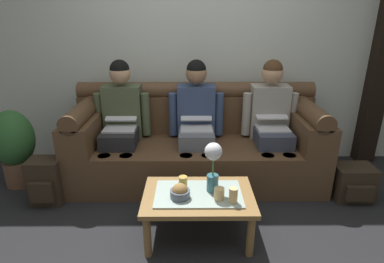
{
  "coord_description": "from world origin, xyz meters",
  "views": [
    {
      "loc": [
        -0.06,
        -1.86,
        1.65
      ],
      "look_at": [
        -0.04,
        0.85,
        0.63
      ],
      "focal_mm": 29.63,
      "sensor_mm": 36.0,
      "label": 1
    }
  ],
  "objects": [
    {
      "name": "backpack_left",
      "position": [
        -1.37,
        0.68,
        0.21
      ],
      "size": [
        0.29,
        0.27,
        0.42
      ],
      "color": "#2D2319",
      "rests_on": "ground_plane"
    },
    {
      "name": "coffee_table",
      "position": [
        0.0,
        0.2,
        0.32
      ],
      "size": [
        0.83,
        0.55,
        0.38
      ],
      "color": "olive",
      "rests_on": "ground_plane"
    },
    {
      "name": "person_left",
      "position": [
        -0.75,
        1.17,
        0.66
      ],
      "size": [
        0.56,
        0.67,
        1.22
      ],
      "color": "#232326",
      "rests_on": "ground_plane"
    },
    {
      "name": "cup_far_center",
      "position": [
        -0.12,
        0.28,
        0.43
      ],
      "size": [
        0.07,
        0.07,
        0.09
      ],
      "primitive_type": "cylinder",
      "color": "gold",
      "rests_on": "coffee_table"
    },
    {
      "name": "cup_near_right",
      "position": [
        0.15,
        0.12,
        0.42
      ],
      "size": [
        0.08,
        0.08,
        0.09
      ],
      "primitive_type": "cylinder",
      "color": "#DBB77A",
      "rests_on": "coffee_table"
    },
    {
      "name": "potted_plant",
      "position": [
        -1.79,
        1.01,
        0.43
      ],
      "size": [
        0.4,
        0.4,
        0.78
      ],
      "color": "brown",
      "rests_on": "ground_plane"
    },
    {
      "name": "cup_near_left",
      "position": [
        0.24,
        0.08,
        0.44
      ],
      "size": [
        0.06,
        0.06,
        0.11
      ],
      "primitive_type": "cylinder",
      "color": "#DBB77A",
      "rests_on": "coffee_table"
    },
    {
      "name": "couch",
      "position": [
        0.0,
        1.17,
        0.37
      ],
      "size": [
        2.48,
        0.88,
        0.96
      ],
      "color": "#513823",
      "rests_on": "ground_plane"
    },
    {
      "name": "flower_vase",
      "position": [
        0.11,
        0.23,
        0.62
      ],
      "size": [
        0.13,
        0.13,
        0.39
      ],
      "color": "#336672",
      "rests_on": "coffee_table"
    },
    {
      "name": "snack_bowl",
      "position": [
        -0.14,
        0.14,
        0.42
      ],
      "size": [
        0.14,
        0.14,
        0.12
      ],
      "color": "#4C5666",
      "rests_on": "coffee_table"
    },
    {
      "name": "back_wall_patterned",
      "position": [
        0.0,
        1.7,
        1.45
      ],
      "size": [
        6.0,
        0.12,
        2.9
      ],
      "primitive_type": "cube",
      "color": "silver",
      "rests_on": "ground_plane"
    },
    {
      "name": "backpack_right",
      "position": [
        1.46,
        0.73,
        0.16
      ],
      "size": [
        0.36,
        0.3,
        0.32
      ],
      "color": "#2D2319",
      "rests_on": "ground_plane"
    },
    {
      "name": "person_middle",
      "position": [
        0.0,
        1.17,
        0.66
      ],
      "size": [
        0.56,
        0.67,
        1.22
      ],
      "color": "#595B66",
      "rests_on": "ground_plane"
    },
    {
      "name": "ground_plane",
      "position": [
        0.0,
        0.0,
        0.0
      ],
      "size": [
        14.0,
        14.0,
        0.0
      ],
      "primitive_type": "plane",
      "color": "black"
    },
    {
      "name": "person_right",
      "position": [
        0.75,
        1.17,
        0.66
      ],
      "size": [
        0.56,
        0.67,
        1.22
      ],
      "color": "#383D4C",
      "rests_on": "ground_plane"
    }
  ]
}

